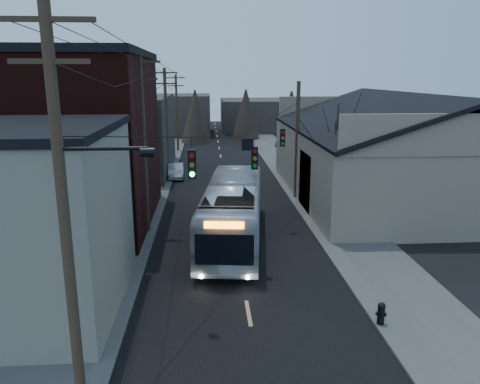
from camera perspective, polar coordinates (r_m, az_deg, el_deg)
name	(u,v)px	position (r m, az deg, el deg)	size (l,w,h in m)	color
road_surface	(226,184)	(39.28, -1.77, 0.98)	(9.00, 110.00, 0.02)	black
sidewalk_left	(147,185)	(39.56, -11.23, 0.88)	(4.00, 110.00, 0.12)	#474744
sidewalk_right	(302,182)	(40.04, 7.56, 1.19)	(4.00, 110.00, 0.12)	#474744
building_clapboard	(7,224)	(19.56, -26.53, -3.48)	(8.00, 8.00, 7.00)	gray
building_brick	(63,143)	(29.75, -20.75, 5.63)	(10.00, 12.00, 10.00)	black
building_left_far	(121,135)	(45.28, -14.31, 6.78)	(9.00, 14.00, 7.00)	#35302A
warehouse	(403,161)	(36.77, 19.26, 3.56)	(16.16, 20.60, 7.73)	#7D725B
building_far_left	(177,115)	(73.61, -7.64, 9.34)	(10.00, 12.00, 6.00)	#35302A
building_far_right	(258,115)	(78.95, 2.18, 9.40)	(12.00, 14.00, 5.00)	#35302A
bare_tree	(336,163)	(29.81, 11.57, 3.54)	(0.40, 0.40, 7.20)	black
utility_lines	(183,134)	(32.65, -6.93, 7.02)	(11.24, 45.28, 10.50)	#382B1E
bus	(233,210)	(25.55, -0.84, -2.25)	(2.89, 12.35, 3.44)	#B2B7BF
parked_car	(176,171)	(41.96, -7.82, 2.57)	(1.34, 3.83, 1.26)	#AAADB2
fire_hydrant	(381,312)	(18.16, 16.83, -13.88)	(0.41, 0.29, 0.84)	black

